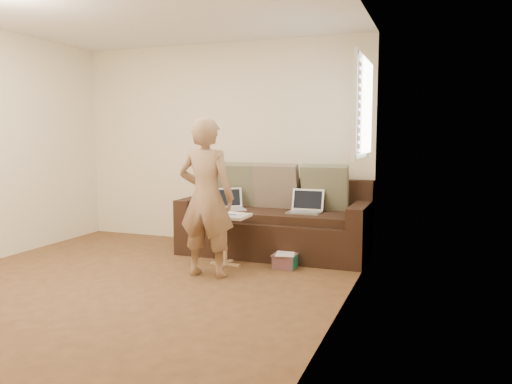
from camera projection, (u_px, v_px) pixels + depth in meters
floor at (123, 288)px, 4.65m from camera, size 4.50×4.50×0.00m
wall_back at (221, 144)px, 6.61m from camera, size 4.00×0.00×4.00m
wall_right at (340, 150)px, 3.83m from camera, size 0.00×4.50×4.50m
window_blinds at (363, 107)px, 5.20m from camera, size 0.12×0.88×1.08m
sofa at (275, 219)px, 5.96m from camera, size 2.20×0.95×0.85m
pillow_left at (236, 185)px, 6.34m from camera, size 0.55×0.29×0.57m
pillow_mid at (276, 186)px, 6.13m from camera, size 0.55×0.27×0.57m
pillow_right at (325, 188)px, 5.94m from camera, size 0.55×0.28×0.57m
laptop_silver at (304, 213)px, 5.77m from camera, size 0.38×0.28×0.25m
laptop_white at (230, 210)px, 6.02m from camera, size 0.44×0.42×0.26m
person at (206, 197)px, 4.97m from camera, size 0.60×0.41×1.59m
side_table at (225, 240)px, 5.45m from camera, size 0.51×0.36×0.56m
drinking_glass at (211, 207)px, 5.52m from camera, size 0.07×0.07×0.12m
scissors at (228, 214)px, 5.37m from camera, size 0.20×0.14×0.02m
paper_on_table at (230, 214)px, 5.44m from camera, size 0.25×0.33×0.00m
striped_box at (285, 261)px, 5.35m from camera, size 0.25×0.25×0.16m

